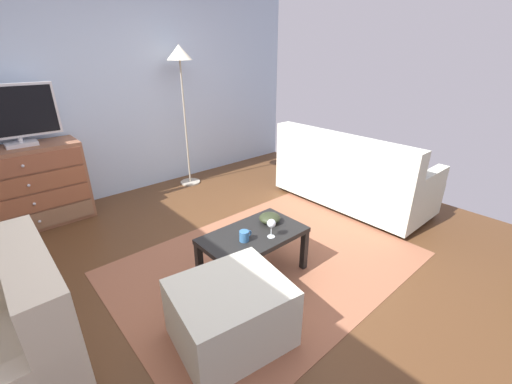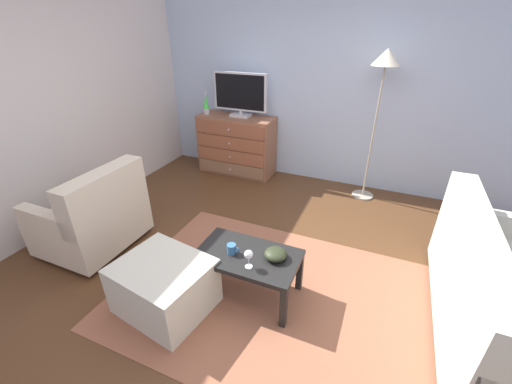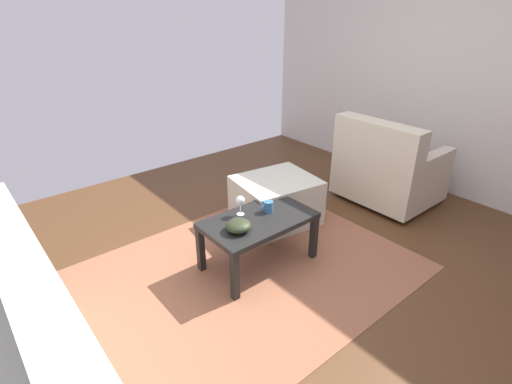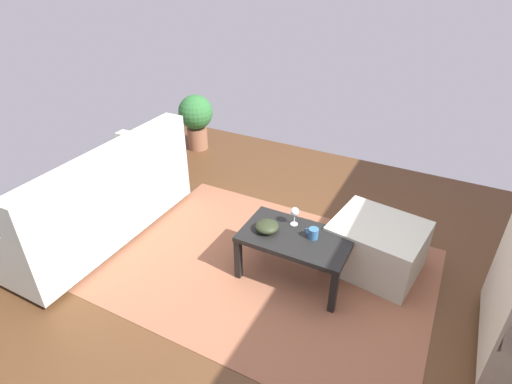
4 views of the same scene
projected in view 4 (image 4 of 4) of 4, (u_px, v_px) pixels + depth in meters
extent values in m
cube|color=#51321C|center=(280.00, 296.00, 3.20)|extent=(5.47, 5.16, 0.05)
cube|color=brown|center=(269.00, 270.00, 3.41)|extent=(2.60, 1.90, 0.01)
cube|color=black|center=(333.00, 292.00, 2.94)|extent=(0.05, 0.05, 0.37)
cube|color=black|center=(238.00, 259.00, 3.25)|extent=(0.05, 0.05, 0.37)
cube|color=black|center=(350.00, 257.00, 3.27)|extent=(0.05, 0.05, 0.37)
cube|color=black|center=(263.00, 230.00, 3.58)|extent=(0.05, 0.05, 0.37)
cube|color=black|center=(296.00, 238.00, 3.16)|extent=(0.85, 0.49, 0.04)
cylinder|color=silver|center=(294.00, 224.00, 3.27)|extent=(0.06, 0.06, 0.00)
cylinder|color=silver|center=(294.00, 219.00, 3.25)|extent=(0.01, 0.01, 0.09)
sphere|color=silver|center=(295.00, 212.00, 3.21)|extent=(0.07, 0.07, 0.07)
cylinder|color=#336496|center=(313.00, 233.00, 3.10)|extent=(0.08, 0.08, 0.08)
torus|color=#336496|center=(307.00, 231.00, 3.12)|extent=(0.05, 0.01, 0.05)
ellipsoid|color=#282F1B|center=(267.00, 226.00, 3.18)|extent=(0.18, 0.18, 0.08)
cylinder|color=#332319|center=(131.00, 182.00, 4.63)|extent=(0.05, 0.05, 0.05)
cylinder|color=#332319|center=(180.00, 196.00, 4.36)|extent=(0.05, 0.05, 0.05)
cylinder|color=#332319|center=(48.00, 300.00, 3.10)|extent=(0.05, 0.05, 0.05)
cube|color=beige|center=(93.00, 210.00, 3.76)|extent=(0.85, 1.83, 0.37)
cube|color=beige|center=(110.00, 177.00, 3.40)|extent=(0.20, 1.83, 0.50)
cube|color=beige|center=(150.00, 147.00, 4.25)|extent=(0.81, 0.12, 0.20)
cylinder|color=#332319|center=(491.00, 304.00, 3.06)|extent=(0.05, 0.05, 0.05)
cube|color=beige|center=(376.00, 246.00, 3.34)|extent=(0.78, 0.70, 0.43)
cylinder|color=brown|center=(198.00, 138.00, 5.39)|extent=(0.26, 0.26, 0.28)
sphere|color=#2D6B33|center=(196.00, 112.00, 5.20)|extent=(0.44, 0.44, 0.44)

